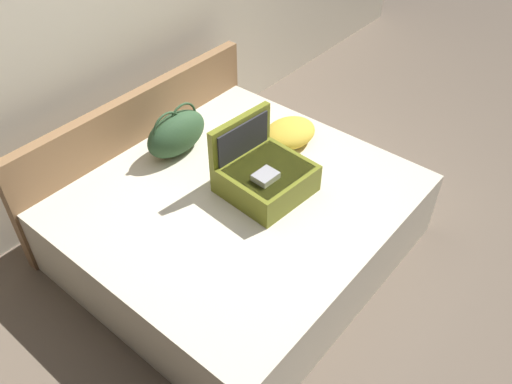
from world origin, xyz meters
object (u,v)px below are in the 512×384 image
bed (240,223)px  pillow_near_headboard (289,133)px  hard_case_large (264,174)px  duffel_bag (176,133)px

bed → pillow_near_headboard: 0.73m
hard_case_large → duffel_bag: hard_case_large is taller
hard_case_large → bed: bearing=153.4°
bed → hard_case_large: size_ratio=3.77×
duffel_bag → pillow_near_headboard: size_ratio=1.18×
bed → hard_case_large: hard_case_large is taller
pillow_near_headboard → bed: bearing=-171.1°
duffel_bag → hard_case_large: bearing=-84.5°
bed → pillow_near_headboard: (0.64, 0.10, 0.32)m
bed → hard_case_large: (0.14, -0.08, 0.37)m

